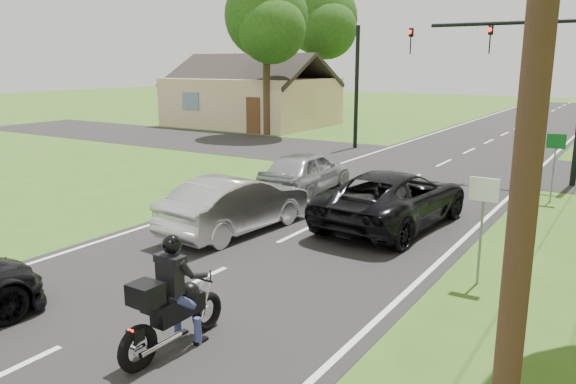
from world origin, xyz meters
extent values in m
plane|color=#335919|center=(0.00, 0.00, 0.00)|extent=(140.00, 140.00, 0.00)
cube|color=black|center=(0.00, 10.00, 0.01)|extent=(8.00, 100.00, 0.01)
cube|color=black|center=(0.00, 16.00, 0.01)|extent=(60.00, 7.00, 0.01)
torus|color=black|center=(1.51, -1.34, 0.32)|extent=(0.15, 0.64, 0.64)
torus|color=black|center=(1.48, -2.78, 0.32)|extent=(0.17, 0.70, 0.69)
cube|color=black|center=(1.50, -1.96, 0.61)|extent=(0.29, 0.92, 0.29)
sphere|color=black|center=(1.50, -1.72, 0.78)|extent=(0.33, 0.33, 0.33)
cube|color=black|center=(1.49, -2.30, 0.78)|extent=(0.34, 0.54, 0.10)
cube|color=#FF0C07|center=(1.48, -2.89, 0.63)|extent=(0.10, 0.03, 0.05)
cylinder|color=silver|center=(1.64, -2.50, 0.30)|extent=(0.10, 0.77, 0.09)
cylinder|color=black|center=(1.51, -1.53, 0.96)|extent=(0.60, 0.05, 0.03)
cube|color=black|center=(1.49, -2.59, 1.07)|extent=(0.43, 0.39, 0.31)
cube|color=black|center=(1.50, -2.11, 1.20)|extent=(0.39, 0.22, 0.58)
sphere|color=black|center=(1.50, -2.04, 1.65)|extent=(0.29, 0.29, 0.29)
cylinder|color=navy|center=(1.29, -1.79, 0.22)|extent=(0.12, 0.12, 0.43)
cylinder|color=navy|center=(1.71, -1.79, 0.22)|extent=(0.12, 0.12, 0.43)
imported|color=black|center=(1.75, 5.92, 0.75)|extent=(2.81, 5.45, 1.47)
imported|color=#BAB9BE|center=(-1.40, 3.25, 0.73)|extent=(1.88, 4.46, 1.43)
imported|color=#A8ABB0|center=(-2.18, 7.99, 0.72)|extent=(1.84, 4.21, 1.41)
cylinder|color=black|center=(2.50, 14.00, 5.60)|extent=(5.40, 0.14, 0.14)
imported|color=black|center=(2.00, 14.00, 5.05)|extent=(0.16, 0.36, 1.00)
imported|color=black|center=(-1.00, 14.00, 5.05)|extent=(0.16, 0.36, 1.00)
sphere|color=#FF0C07|center=(2.00, 13.82, 5.38)|extent=(0.16, 0.16, 0.16)
sphere|color=#FF0C07|center=(-1.00, 13.82, 5.38)|extent=(0.16, 0.16, 0.16)
cylinder|color=black|center=(-5.20, 18.00, 3.00)|extent=(0.20, 0.20, 6.00)
cylinder|color=slate|center=(4.70, 3.00, 1.00)|extent=(0.05, 0.05, 2.00)
cube|color=silver|center=(4.70, 2.97, 1.90)|extent=(0.55, 0.04, 0.45)
cylinder|color=slate|center=(4.90, 11.00, 1.00)|extent=(0.05, 0.05, 2.00)
cube|color=#0C591E|center=(4.90, 10.97, 1.90)|extent=(0.55, 0.04, 0.45)
cylinder|color=#332316|center=(-12.00, 20.00, 3.08)|extent=(0.44, 0.44, 6.16)
sphere|color=#163C10|center=(-12.00, 20.00, 6.82)|extent=(4.80, 4.80, 4.80)
sphere|color=#163C10|center=(-11.20, 19.36, 6.05)|extent=(3.84, 3.84, 3.84)
cylinder|color=#332316|center=(-14.00, 30.00, 3.36)|extent=(0.44, 0.44, 6.72)
sphere|color=#163C10|center=(-14.00, 30.00, 7.44)|extent=(5.40, 5.40, 5.40)
sphere|color=#163C10|center=(-13.10, 29.28, 6.60)|extent=(4.32, 4.32, 4.32)
cube|color=tan|center=(-16.00, 24.00, 1.60)|extent=(10.00, 8.00, 3.20)
cube|color=black|center=(-16.00, 22.00, 3.70)|extent=(10.20, 4.00, 2.29)
cube|color=black|center=(-16.00, 26.00, 3.70)|extent=(10.20, 4.00, 2.29)
camera|label=1|loc=(7.10, -7.70, 4.23)|focal=35.00mm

